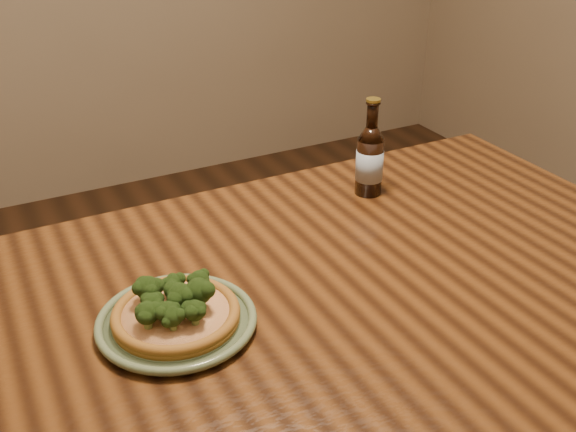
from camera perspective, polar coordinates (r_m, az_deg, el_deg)
name	(u,v)px	position (r m, az deg, el deg)	size (l,w,h in m)	color
table	(277,349)	(1.18, -0.97, -11.21)	(1.60, 0.90, 0.75)	#4F2A11
plate	(177,321)	(1.08, -9.41, -8.78)	(0.25, 0.25, 0.02)	#60714E
pizza	(176,311)	(1.07, -9.50, -7.90)	(0.20, 0.20, 0.07)	#946121
beer_bottle	(370,159)	(1.45, 6.93, 4.78)	(0.06, 0.06, 0.21)	black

